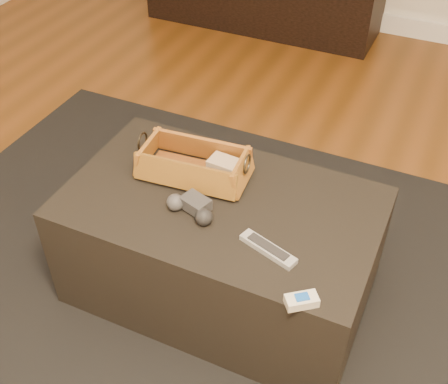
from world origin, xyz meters
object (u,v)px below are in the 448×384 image
at_px(ottoman, 221,247).
at_px(tv_remote, 188,171).
at_px(cream_gadget, 302,301).
at_px(silver_remote, 268,249).
at_px(wicker_basket, 194,165).
at_px(game_controller, 192,207).

relative_size(ottoman, tv_remote, 5.19).
relative_size(tv_remote, cream_gadget, 2.05).
bearing_deg(silver_remote, ottoman, 146.81).
height_order(wicker_basket, cream_gadget, wicker_basket).
height_order(wicker_basket, game_controller, wicker_basket).
xyz_separation_m(wicker_basket, cream_gadget, (0.50, -0.36, -0.03)).
distance_m(silver_remote, cream_gadget, 0.20).
height_order(silver_remote, cream_gadget, cream_gadget).
height_order(tv_remote, cream_gadget, tv_remote).
distance_m(ottoman, wicker_basket, 0.30).
relative_size(tv_remote, wicker_basket, 0.50).
relative_size(ottoman, game_controller, 5.77).
bearing_deg(game_controller, cream_gadget, -24.34).
bearing_deg(cream_gadget, ottoman, 142.28).
distance_m(ottoman, tv_remote, 0.28).
xyz_separation_m(tv_remote, game_controller, (0.10, -0.16, 0.00)).
relative_size(wicker_basket, game_controller, 2.20).
distance_m(game_controller, cream_gadget, 0.46).
height_order(wicker_basket, silver_remote, wicker_basket).
height_order(tv_remote, game_controller, game_controller).
height_order(game_controller, cream_gadget, game_controller).
distance_m(ottoman, silver_remote, 0.34).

